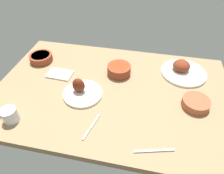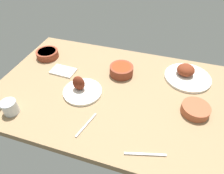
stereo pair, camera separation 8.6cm
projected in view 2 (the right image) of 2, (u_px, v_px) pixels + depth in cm
name	position (u px, v px, depth cm)	size (l,w,h in cm)	color
dining_table	(112.00, 92.00, 118.71)	(140.00, 90.00, 4.00)	#937551
plate_near_viewer	(81.00, 89.00, 114.20)	(22.67, 22.67, 10.59)	white
plate_far_side	(187.00, 75.00, 124.10)	(28.69, 28.69, 8.36)	white
bowl_potatoes	(195.00, 109.00, 102.65)	(14.66, 14.66, 4.56)	#A35133
bowl_pasta	(47.00, 54.00, 141.02)	(15.44, 15.44, 4.95)	brown
bowl_sauce	(121.00, 70.00, 126.01)	(15.13, 15.13, 6.07)	brown
water_tumbler	(10.00, 107.00, 101.96)	(7.95, 7.95, 7.50)	silver
folded_napkin	(63.00, 71.00, 129.53)	(15.76, 10.01, 1.20)	white
fork_loose	(145.00, 154.00, 86.16)	(18.57, 0.90, 0.80)	silver
spoon_loose	(86.00, 125.00, 97.81)	(16.55, 0.90, 0.80)	silver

